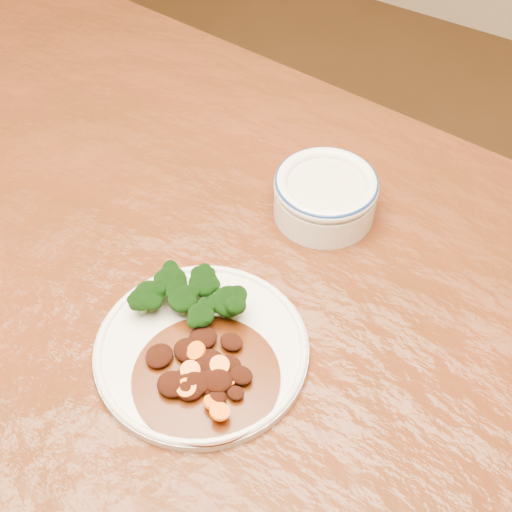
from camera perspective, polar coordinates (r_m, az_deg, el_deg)
The scene contains 5 objects.
dining_table at distance 0.90m, azimuth -4.21°, elevation -6.67°, with size 1.57×1.03×0.75m.
dinner_plate at distance 0.79m, azimuth -4.38°, elevation -7.43°, with size 0.24×0.24×0.01m.
broccoli_florets at distance 0.80m, azimuth -5.65°, elevation -3.13°, with size 0.12×0.09×0.04m.
mince_stew at distance 0.76m, azimuth -4.37°, elevation -9.25°, with size 0.16×0.16×0.03m.
dip_bowl at distance 0.91m, azimuth 5.56°, elevation 4.94°, with size 0.13×0.13×0.06m.
Camera 1 is at (0.32, -0.40, 1.41)m, focal length 50.00 mm.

